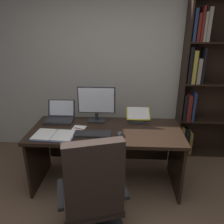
% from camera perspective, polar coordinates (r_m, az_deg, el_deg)
% --- Properties ---
extents(wall_back, '(5.34, 0.12, 2.59)m').
position_cam_1_polar(wall_back, '(3.47, 2.03, 11.02)').
color(wall_back, beige).
rests_on(wall_back, ground).
extents(desk, '(1.78, 0.76, 0.76)m').
position_cam_1_polar(desk, '(2.82, -1.40, -7.49)').
color(desk, black).
rests_on(desk, ground).
extents(bookshelf, '(0.92, 0.27, 2.27)m').
position_cam_1_polar(bookshelf, '(3.50, 22.71, 6.86)').
color(bookshelf, black).
rests_on(bookshelf, ground).
extents(office_chair, '(0.69, 0.61, 1.10)m').
position_cam_1_polar(office_chair, '(2.13, -4.73, -21.41)').
color(office_chair, '#232326').
rests_on(office_chair, ground).
extents(monitor, '(0.47, 0.16, 0.45)m').
position_cam_1_polar(monitor, '(2.82, -3.97, 2.03)').
color(monitor, '#232326').
rests_on(monitor, desk).
extents(laptop, '(0.35, 0.31, 0.24)m').
position_cam_1_polar(laptop, '(2.98, -13.11, -1.04)').
color(laptop, '#232326').
rests_on(laptop, desk).
extents(keyboard, '(0.42, 0.15, 0.02)m').
position_cam_1_polar(keyboard, '(2.53, -4.95, -5.63)').
color(keyboard, '#232326').
rests_on(keyboard, desk).
extents(computer_mouse, '(0.06, 0.10, 0.04)m').
position_cam_1_polar(computer_mouse, '(2.50, 1.90, -5.65)').
color(computer_mouse, '#232326').
rests_on(computer_mouse, desk).
extents(reading_stand_with_book, '(0.30, 0.27, 0.14)m').
position_cam_1_polar(reading_stand_with_book, '(2.92, 6.70, -0.74)').
color(reading_stand_with_book, '#232326').
rests_on(reading_stand_with_book, desk).
extents(open_binder, '(0.48, 0.31, 0.02)m').
position_cam_1_polar(open_binder, '(2.58, -14.54, -5.74)').
color(open_binder, navy).
rests_on(open_binder, desk).
extents(notepad, '(0.18, 0.23, 0.01)m').
position_cam_1_polar(notepad, '(2.68, -8.63, -4.40)').
color(notepad, white).
rests_on(notepad, desk).
extents(pen, '(0.13, 0.06, 0.01)m').
position_cam_1_polar(pen, '(2.67, -8.22, -4.24)').
color(pen, maroon).
rests_on(pen, notepad).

